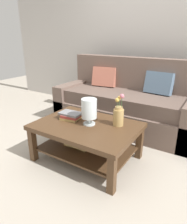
{
  "coord_description": "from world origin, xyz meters",
  "views": [
    {
      "loc": [
        1.19,
        -2.0,
        1.37
      ],
      "look_at": [
        -0.0,
        -0.13,
        0.54
      ],
      "focal_mm": 32.7,
      "sensor_mm": 36.0,
      "label": 1
    }
  ],
  "objects_px": {
    "couch": "(126,104)",
    "book_stack_main": "(71,116)",
    "glass_hurricane_vase": "(89,109)",
    "flower_pitcher": "(119,115)",
    "coffee_table": "(86,134)"
  },
  "relations": [
    {
      "from": "coffee_table",
      "to": "glass_hurricane_vase",
      "type": "height_order",
      "value": "glass_hurricane_vase"
    },
    {
      "from": "book_stack_main",
      "to": "flower_pitcher",
      "type": "xyz_separation_m",
      "value": [
        0.56,
        0.13,
        0.08
      ]
    },
    {
      "from": "coffee_table",
      "to": "flower_pitcher",
      "type": "xyz_separation_m",
      "value": [
        0.32,
        0.17,
        0.24
      ]
    },
    {
      "from": "couch",
      "to": "book_stack_main",
      "type": "height_order",
      "value": "couch"
    },
    {
      "from": "book_stack_main",
      "to": "flower_pitcher",
      "type": "distance_m",
      "value": 0.58
    },
    {
      "from": "book_stack_main",
      "to": "flower_pitcher",
      "type": "bearing_deg",
      "value": 13.14
    },
    {
      "from": "book_stack_main",
      "to": "flower_pitcher",
      "type": "relative_size",
      "value": 0.72
    },
    {
      "from": "coffee_table",
      "to": "glass_hurricane_vase",
      "type": "relative_size",
      "value": 3.83
    },
    {
      "from": "flower_pitcher",
      "to": "coffee_table",
      "type": "bearing_deg",
      "value": -151.65
    },
    {
      "from": "couch",
      "to": "book_stack_main",
      "type": "xyz_separation_m",
      "value": [
        -0.22,
        -1.12,
        0.12
      ]
    },
    {
      "from": "flower_pitcher",
      "to": "couch",
      "type": "bearing_deg",
      "value": 108.52
    },
    {
      "from": "couch",
      "to": "glass_hurricane_vase",
      "type": "height_order",
      "value": "couch"
    },
    {
      "from": "flower_pitcher",
      "to": "book_stack_main",
      "type": "bearing_deg",
      "value": -166.86
    },
    {
      "from": "couch",
      "to": "glass_hurricane_vase",
      "type": "xyz_separation_m",
      "value": [
        0.05,
        -1.14,
        0.26
      ]
    },
    {
      "from": "glass_hurricane_vase",
      "to": "coffee_table",
      "type": "bearing_deg",
      "value": -144.84
    }
  ]
}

